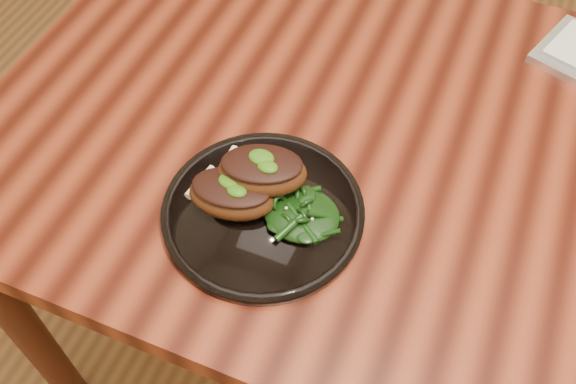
% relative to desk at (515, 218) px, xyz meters
% --- Properties ---
extents(desk, '(1.60, 0.80, 0.75)m').
position_rel_desk_xyz_m(desk, '(0.00, 0.00, 0.00)').
color(desk, '#320D06').
rests_on(desk, ground).
extents(plate, '(0.26, 0.26, 0.02)m').
position_rel_desk_xyz_m(plate, '(-0.32, -0.19, 0.09)').
color(plate, black).
rests_on(plate, desk).
extents(lamb_chop_front, '(0.12, 0.09, 0.05)m').
position_rel_desk_xyz_m(lamb_chop_front, '(-0.36, -0.20, 0.12)').
color(lamb_chop_front, '#49220E').
rests_on(lamb_chop_front, plate).
extents(lamb_chop_back, '(0.13, 0.10, 0.05)m').
position_rel_desk_xyz_m(lamb_chop_back, '(-0.33, -0.16, 0.14)').
color(lamb_chop_back, '#49220E').
rests_on(lamb_chop_back, plate).
extents(herb_smear, '(0.09, 0.06, 0.01)m').
position_rel_desk_xyz_m(herb_smear, '(-0.35, -0.13, 0.10)').
color(herb_smear, '#1D4D08').
rests_on(herb_smear, plate).
extents(greens_heap, '(0.10, 0.09, 0.04)m').
position_rel_desk_xyz_m(greens_heap, '(-0.27, -0.18, 0.11)').
color(greens_heap, black).
rests_on(greens_heap, plate).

